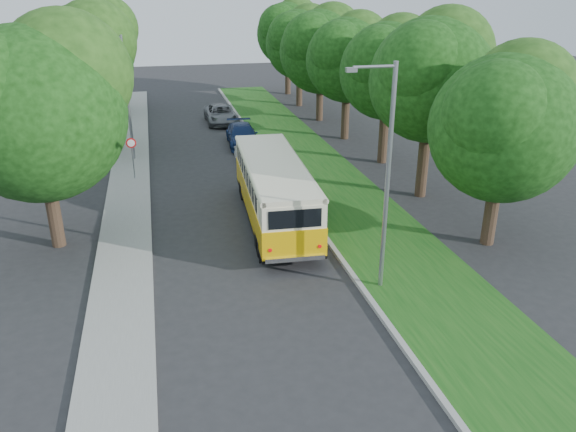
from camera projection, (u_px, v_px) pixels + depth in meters
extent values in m
plane|color=#27272A|center=(251.00, 269.00, 21.67)|extent=(120.00, 120.00, 0.00)
cube|color=gray|center=(307.00, 212.00, 26.90)|extent=(0.20, 70.00, 0.15)
cube|color=#144B14|center=(353.00, 208.00, 27.41)|extent=(4.50, 70.00, 0.13)
cube|color=gray|center=(126.00, 229.00, 25.10)|extent=(2.20, 70.00, 0.12)
cylinder|color=#332319|center=(492.00, 207.00, 23.20)|extent=(0.56, 0.56, 3.35)
sphere|color=black|center=(504.00, 129.00, 21.94)|extent=(5.85, 5.85, 5.85)
sphere|color=black|center=(522.00, 95.00, 22.24)|extent=(4.38, 4.38, 4.38)
sphere|color=black|center=(497.00, 115.00, 20.82)|extent=(4.09, 4.09, 4.09)
cylinder|color=#332319|center=(424.00, 156.00, 28.38)|extent=(0.56, 0.56, 4.26)
sphere|color=black|center=(431.00, 80.00, 26.93)|extent=(5.98, 5.98, 5.98)
sphere|color=black|center=(447.00, 53.00, 27.23)|extent=(4.49, 4.49, 4.49)
sphere|color=black|center=(422.00, 67.00, 25.78)|extent=(4.19, 4.19, 4.19)
cylinder|color=#332319|center=(384.00, 131.00, 33.89)|extent=(0.56, 0.56, 3.95)
sphere|color=black|center=(388.00, 71.00, 32.55)|extent=(5.61, 5.61, 5.61)
sphere|color=black|center=(401.00, 50.00, 32.83)|extent=(4.21, 4.21, 4.21)
sphere|color=black|center=(379.00, 61.00, 31.47)|extent=(3.92, 3.92, 3.92)
cylinder|color=#332319|center=(345.00, 112.00, 39.22)|extent=(0.56, 0.56, 3.86)
sphere|color=black|center=(347.00, 60.00, 37.89)|extent=(5.64, 5.64, 5.64)
sphere|color=black|center=(359.00, 42.00, 38.17)|extent=(4.23, 4.23, 4.23)
sphere|color=black|center=(339.00, 51.00, 36.80)|extent=(3.95, 3.95, 3.95)
cylinder|color=#332319|center=(320.00, 98.00, 44.64)|extent=(0.56, 0.56, 3.58)
sphere|color=black|center=(321.00, 52.00, 43.29)|extent=(6.36, 6.36, 6.36)
sphere|color=black|center=(332.00, 34.00, 43.61)|extent=(4.77, 4.77, 4.77)
sphere|color=black|center=(312.00, 42.00, 42.06)|extent=(4.45, 4.45, 4.45)
cylinder|color=#332319|center=(299.00, 85.00, 49.98)|extent=(0.56, 0.56, 3.68)
sphere|color=black|center=(300.00, 45.00, 48.66)|extent=(5.91, 5.91, 5.91)
sphere|color=black|center=(309.00, 30.00, 48.96)|extent=(4.43, 4.43, 4.43)
sphere|color=black|center=(292.00, 37.00, 47.52)|extent=(4.14, 4.14, 4.14)
cylinder|color=#332319|center=(288.00, 73.00, 55.39)|extent=(0.56, 0.56, 4.05)
sphere|color=black|center=(288.00, 34.00, 53.98)|extent=(5.97, 5.97, 5.97)
sphere|color=black|center=(297.00, 21.00, 54.29)|extent=(4.48, 4.48, 4.48)
sphere|color=black|center=(280.00, 27.00, 52.83)|extent=(4.18, 4.18, 4.18)
cylinder|color=#332319|center=(52.00, 205.00, 22.94)|extent=(0.56, 0.56, 3.68)
sphere|color=black|center=(37.00, 115.00, 21.52)|extent=(6.80, 6.80, 6.80)
sphere|color=black|center=(66.00, 75.00, 21.87)|extent=(5.10, 5.10, 5.10)
cylinder|color=#332319|center=(85.00, 126.00, 35.52)|extent=(0.56, 0.56, 3.68)
sphere|color=black|center=(76.00, 66.00, 34.10)|extent=(6.80, 6.80, 6.80)
sphere|color=black|center=(94.00, 42.00, 34.44)|extent=(5.10, 5.10, 5.10)
sphere|color=black|center=(54.00, 54.00, 32.79)|extent=(4.76, 4.76, 4.76)
cylinder|color=#332319|center=(98.00, 93.00, 46.30)|extent=(0.56, 0.56, 3.68)
sphere|color=black|center=(92.00, 47.00, 44.88)|extent=(6.80, 6.80, 6.80)
sphere|color=black|center=(106.00, 28.00, 45.23)|extent=(5.10, 5.10, 5.10)
sphere|color=black|center=(76.00, 37.00, 43.57)|extent=(4.76, 4.76, 4.76)
cylinder|color=gray|center=(387.00, 184.00, 18.81)|extent=(0.16, 0.16, 8.00)
cylinder|color=gray|center=(375.00, 67.00, 17.18)|extent=(1.40, 0.10, 0.10)
cube|color=gray|center=(351.00, 70.00, 17.05)|extent=(0.35, 0.16, 0.14)
cylinder|color=gray|center=(128.00, 100.00, 33.62)|extent=(0.16, 0.16, 7.50)
cylinder|color=gray|center=(108.00, 38.00, 32.09)|extent=(1.40, 0.10, 0.10)
cube|color=gray|center=(95.00, 39.00, 31.95)|extent=(0.35, 0.16, 0.14)
cylinder|color=gray|center=(133.00, 159.00, 31.00)|extent=(0.06, 0.06, 2.50)
cone|color=red|center=(131.00, 143.00, 30.62)|extent=(0.56, 0.02, 0.56)
cone|color=white|center=(131.00, 143.00, 30.60)|extent=(0.40, 0.02, 0.40)
imported|color=silver|center=(285.00, 187.00, 28.41)|extent=(2.10, 4.16, 1.36)
imported|color=silver|center=(258.00, 156.00, 33.55)|extent=(2.45, 4.12, 1.28)
imported|color=navy|center=(242.00, 135.00, 37.99)|extent=(2.21, 4.94, 1.41)
imported|color=slate|center=(221.00, 114.00, 44.12)|extent=(2.32, 4.97, 1.38)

